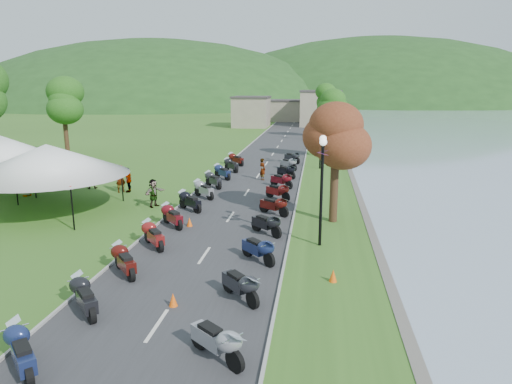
{
  "coord_description": "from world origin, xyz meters",
  "views": [
    {
      "loc": [
        4.78,
        -2.27,
        7.3
      ],
      "look_at": [
        1.35,
        22.87,
        1.3
      ],
      "focal_mm": 32.0,
      "sensor_mm": 36.0,
      "label": 1
    }
  ],
  "objects_px": {
    "vendor_tent_main": "(49,179)",
    "pedestrian_c": "(71,189)",
    "pedestrian_b": "(91,188)",
    "pedestrian_a": "(122,192)"
  },
  "relations": [
    {
      "from": "vendor_tent_main",
      "to": "pedestrian_b",
      "type": "distance_m",
      "value": 6.55
    },
    {
      "from": "pedestrian_a",
      "to": "pedestrian_c",
      "type": "bearing_deg",
      "value": 128.85
    },
    {
      "from": "pedestrian_a",
      "to": "pedestrian_b",
      "type": "xyz_separation_m",
      "value": [
        -2.66,
        0.81,
        0.0
      ]
    },
    {
      "from": "vendor_tent_main",
      "to": "pedestrian_c",
      "type": "bearing_deg",
      "value": 109.82
    },
    {
      "from": "pedestrian_c",
      "to": "pedestrian_b",
      "type": "bearing_deg",
      "value": 96.8
    },
    {
      "from": "pedestrian_c",
      "to": "pedestrian_a",
      "type": "bearing_deg",
      "value": 69.73
    },
    {
      "from": "pedestrian_a",
      "to": "pedestrian_c",
      "type": "xyz_separation_m",
      "value": [
        -3.91,
        0.29,
        0.0
      ]
    },
    {
      "from": "vendor_tent_main",
      "to": "pedestrian_b",
      "type": "relative_size",
      "value": 3.27
    },
    {
      "from": "vendor_tent_main",
      "to": "pedestrian_a",
      "type": "xyz_separation_m",
      "value": [
        1.87,
        5.37,
        -2.0
      ]
    },
    {
      "from": "pedestrian_a",
      "to": "pedestrian_b",
      "type": "distance_m",
      "value": 2.78
    }
  ]
}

